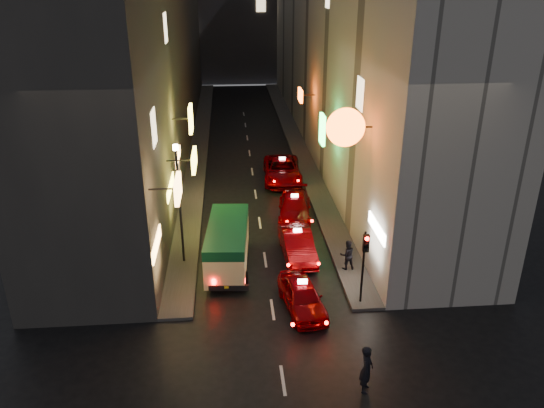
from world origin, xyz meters
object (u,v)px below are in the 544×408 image
object	(u,v)px
minibus	(228,241)
taxi_near	(302,294)
pedestrian_crossing	(367,366)
traffic_light	(365,253)
lamp_post	(179,197)

from	to	relation	value
minibus	taxi_near	size ratio (longest dim) A/B	1.10
pedestrian_crossing	traffic_light	world-z (taller)	traffic_light
pedestrian_crossing	traffic_light	bearing A→B (deg)	9.69
taxi_near	pedestrian_crossing	world-z (taller)	pedestrian_crossing
minibus	lamp_post	bearing A→B (deg)	165.30
minibus	taxi_near	world-z (taller)	minibus
taxi_near	traffic_light	distance (m)	3.30
taxi_near	lamp_post	size ratio (longest dim) A/B	0.82
taxi_near	lamp_post	xyz separation A→B (m)	(-5.51, 4.55, 2.95)
pedestrian_crossing	lamp_post	size ratio (longest dim) A/B	0.34
traffic_light	taxi_near	bearing A→B (deg)	-179.64
pedestrian_crossing	lamp_post	bearing A→B (deg)	57.84
pedestrian_crossing	minibus	bearing A→B (deg)	49.53
taxi_near	lamp_post	distance (m)	7.73
pedestrian_crossing	lamp_post	distance (m)	12.32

